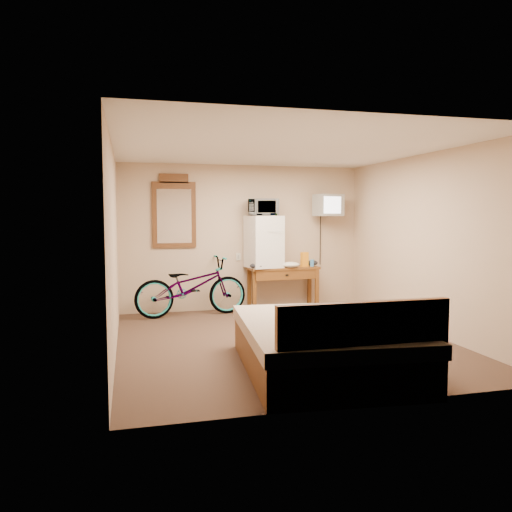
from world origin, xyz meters
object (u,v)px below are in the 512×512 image
(desk, at_px, (284,275))
(microwave, at_px, (264,207))
(wall_mirror, at_px, (174,212))
(mini_fridge, at_px, (264,242))
(bicycle, at_px, (191,286))
(bed, at_px, (325,345))
(blue_cup, at_px, (312,263))
(crt_television, at_px, (328,205))

(desk, relative_size, microwave, 2.38)
(microwave, xyz_separation_m, wall_mirror, (-1.49, 0.23, -0.08))
(microwave, bearing_deg, mini_fridge, -107.59)
(desk, xyz_separation_m, bicycle, (-1.61, -0.11, -0.13))
(desk, xyz_separation_m, bed, (-0.61, -3.37, -0.33))
(microwave, distance_m, bed, 3.73)
(desk, bearing_deg, bed, -100.19)
(wall_mirror, xyz_separation_m, bed, (1.23, -3.64, -1.40))
(wall_mirror, xyz_separation_m, bicycle, (0.23, -0.38, -1.21))
(blue_cup, distance_m, crt_television, 1.05)
(mini_fridge, bearing_deg, wall_mirror, 171.12)
(wall_mirror, relative_size, bed, 0.53)
(desk, distance_m, mini_fridge, 0.67)
(mini_fridge, xyz_separation_m, blue_cup, (0.85, -0.07, -0.38))
(bicycle, distance_m, bed, 3.42)
(mini_fridge, xyz_separation_m, microwave, (0.00, 0.00, 0.58))
(crt_television, xyz_separation_m, wall_mirror, (-2.66, 0.25, -0.12))
(microwave, height_order, bed, microwave)
(blue_cup, distance_m, bed, 3.55)
(blue_cup, relative_size, bicycle, 0.07)
(blue_cup, xyz_separation_m, bicycle, (-2.11, -0.07, -0.33))
(mini_fridge, height_order, blue_cup, mini_fridge)
(desk, bearing_deg, blue_cup, -4.24)
(microwave, bearing_deg, desk, 10.14)
(mini_fridge, relative_size, crt_television, 1.45)
(microwave, relative_size, bed, 0.22)
(blue_cup, relative_size, bed, 0.05)
(bicycle, relative_size, bed, 0.79)
(crt_television, bearing_deg, wall_mirror, 174.62)
(mini_fridge, xyz_separation_m, crt_television, (1.17, -0.02, 0.62))
(desk, distance_m, bicycle, 1.62)
(mini_fridge, distance_m, bed, 3.53)
(bed, bearing_deg, mini_fridge, 85.64)
(crt_television, distance_m, bicycle, 2.77)
(blue_cup, xyz_separation_m, crt_television, (0.31, 0.06, 1.00))
(wall_mirror, distance_m, bed, 4.09)
(mini_fridge, distance_m, bicycle, 1.45)
(bicycle, bearing_deg, crt_television, -94.10)
(microwave, distance_m, crt_television, 1.17)
(blue_cup, bearing_deg, bed, -108.46)
(mini_fridge, relative_size, wall_mirror, 0.72)
(bed, bearing_deg, microwave, 85.63)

